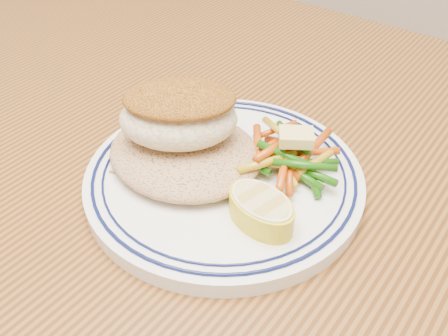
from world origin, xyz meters
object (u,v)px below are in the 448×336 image
fish_fillet (179,114)px  vegetable_pile (288,157)px  rice_pilaf (184,150)px  plate (224,177)px  lemon_wedge (261,209)px  dining_table (238,283)px

fish_fillet → vegetable_pile: size_ratio=1.20×
rice_pilaf → vegetable_pile: size_ratio=1.34×
rice_pilaf → fish_fillet: (-0.01, 0.00, 0.03)m
plate → fish_fillet: (-0.05, -0.01, 0.05)m
fish_fillet → rice_pilaf: bearing=-27.0°
plate → fish_fillet: bearing=-172.2°
rice_pilaf → fish_fillet: bearing=153.0°
lemon_wedge → rice_pilaf: bearing=168.0°
plate → rice_pilaf: rice_pilaf is taller
lemon_wedge → vegetable_pile: bearing=104.2°
dining_table → rice_pilaf: size_ratio=10.41×
rice_pilaf → fish_fillet: size_ratio=1.12×
plate → lemon_wedge: bearing=-27.1°
rice_pilaf → lemon_wedge: size_ratio=2.10×
dining_table → lemon_wedge: (0.03, -0.01, 0.13)m
plate → rice_pilaf: size_ratio=1.73×
fish_fillet → vegetable_pile: fish_fillet is taller
rice_pilaf → fish_fillet: fish_fillet is taller
dining_table → lemon_wedge: lemon_wedge is taller
dining_table → rice_pilaf: 0.14m
rice_pilaf → fish_fillet: 0.04m
dining_table → plate: bearing=147.4°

